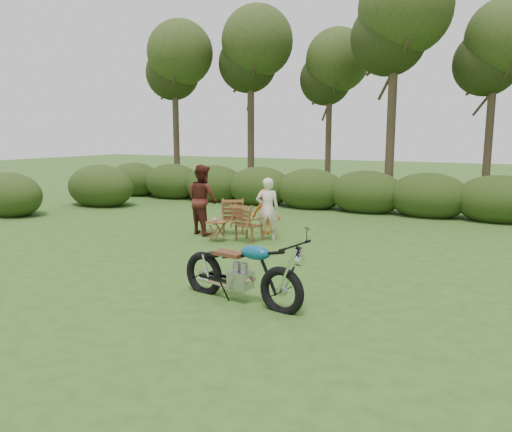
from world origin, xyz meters
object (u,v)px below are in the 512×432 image
at_px(side_table, 217,231).
at_px(adult_b, 203,234).
at_px(adult_a, 267,240).
at_px(child, 266,234).
at_px(lawn_chair_left, 233,233).
at_px(cup, 215,219).
at_px(motorcycle, 241,301).
at_px(lawn_chair_right, 249,241).

relative_size(side_table, adult_b, 0.27).
bearing_deg(side_table, adult_a, 34.48).
height_order(adult_a, child, adult_a).
relative_size(lawn_chair_left, side_table, 1.88).
relative_size(cup, adult_b, 0.07).
xyz_separation_m(adult_b, child, (1.47, 0.75, 0.00)).
distance_m(motorcycle, lawn_chair_left, 5.43).
bearing_deg(adult_a, motorcycle, 85.83).
distance_m(side_table, adult_a, 1.26).
height_order(adult_a, adult_b, adult_b).
distance_m(lawn_chair_left, cup, 1.24).
xyz_separation_m(adult_a, adult_b, (-1.84, -0.10, 0.00)).
distance_m(lawn_chair_right, lawn_chair_left, 1.06).
relative_size(motorcycle, adult_b, 1.19).
xyz_separation_m(motorcycle, adult_b, (-3.47, 4.17, 0.00)).
bearing_deg(child, lawn_chair_right, 81.56).
bearing_deg(side_table, lawn_chair_left, 98.97).
relative_size(side_table, cup, 4.21).
height_order(motorcycle, cup, motorcycle).
bearing_deg(motorcycle, cup, 136.42).
bearing_deg(cup, side_table, 53.54).
xyz_separation_m(lawn_chair_left, adult_a, (1.19, -0.36, 0.00)).
bearing_deg(lawn_chair_left, adult_a, 133.96).
bearing_deg(lawn_chair_right, motorcycle, 126.66).
bearing_deg(motorcycle, adult_a, 120.02).
height_order(lawn_chair_right, adult_b, adult_b).
xyz_separation_m(lawn_chair_left, side_table, (0.17, -1.06, 0.25)).
bearing_deg(lawn_chair_left, side_table, 69.92).
xyz_separation_m(side_table, adult_a, (1.02, 0.70, -0.25)).
relative_size(motorcycle, lawn_chair_right, 2.37).
distance_m(cup, child, 1.65).
distance_m(motorcycle, lawn_chair_right, 4.46).
distance_m(adult_a, child, 0.75).
bearing_deg(cup, adult_b, 140.34).
relative_size(lawn_chair_left, adult_b, 0.51).
relative_size(motorcycle, side_table, 4.35).
distance_m(motorcycle, side_table, 4.46).
xyz_separation_m(lawn_chair_right, adult_b, (-1.48, 0.19, 0.00)).
height_order(lawn_chair_left, adult_a, adult_a).
distance_m(lawn_chair_left, adult_b, 0.80).
relative_size(adult_a, child, 1.31).
xyz_separation_m(motorcycle, side_table, (-2.66, 3.57, 0.25)).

